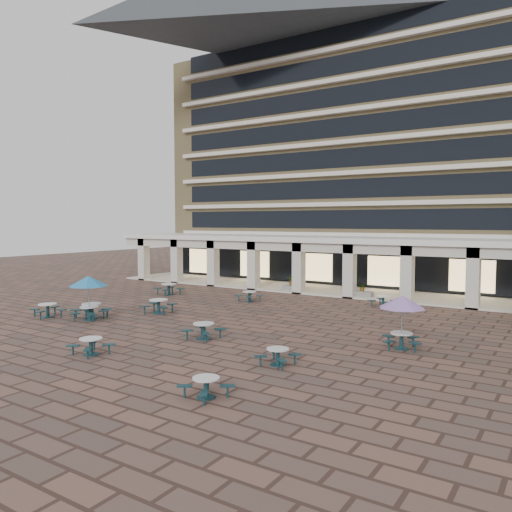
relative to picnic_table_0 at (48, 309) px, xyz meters
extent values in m
plane|color=brown|center=(9.92, 4.22, -0.47)|extent=(120.00, 120.00, 0.00)
cube|color=tan|center=(9.92, 29.72, 10.53)|extent=(40.00, 15.00, 22.00)
cube|color=beige|center=(9.92, 21.97, 4.03)|extent=(36.80, 0.50, 0.35)
cube|color=black|center=(9.92, 22.20, 5.33)|extent=(35.20, 0.05, 1.60)
cube|color=beige|center=(9.92, 21.97, 6.63)|extent=(36.80, 0.50, 0.35)
cube|color=black|center=(9.92, 22.20, 7.93)|extent=(35.20, 0.05, 1.60)
cube|color=beige|center=(9.92, 21.97, 9.23)|extent=(36.80, 0.50, 0.35)
cube|color=black|center=(9.92, 22.20, 10.53)|extent=(35.20, 0.05, 1.60)
cube|color=beige|center=(9.92, 21.97, 11.83)|extent=(36.80, 0.50, 0.35)
cube|color=black|center=(9.92, 22.20, 13.13)|extent=(35.20, 0.05, 1.60)
cube|color=beige|center=(9.92, 21.97, 14.43)|extent=(36.80, 0.50, 0.35)
cube|color=black|center=(9.92, 22.20, 15.73)|extent=(35.20, 0.05, 1.60)
cube|color=beige|center=(9.92, 21.97, 17.03)|extent=(36.80, 0.50, 0.35)
cube|color=black|center=(9.92, 22.20, 18.33)|extent=(35.20, 0.05, 1.60)
cube|color=beige|center=(9.92, 21.97, 19.63)|extent=(36.80, 0.50, 0.35)
cube|color=black|center=(9.92, 22.20, 20.93)|extent=(35.20, 0.05, 1.60)
cube|color=white|center=(9.92, 19.22, 3.73)|extent=(42.00, 6.60, 0.40)
cube|color=beige|center=(9.92, 16.37, 3.28)|extent=(42.00, 0.30, 0.90)
cube|color=black|center=(9.92, 21.92, 1.33)|extent=(38.00, 0.15, 3.20)
cube|color=beige|center=(9.92, 19.22, -0.41)|extent=(42.00, 6.00, 0.12)
cube|color=beige|center=(-9.08, 16.62, 1.53)|extent=(0.80, 0.80, 4.00)
cube|color=beige|center=(-4.86, 16.62, 1.53)|extent=(0.80, 0.80, 4.00)
cube|color=beige|center=(-0.64, 16.62, 1.53)|extent=(0.80, 0.80, 4.00)
cube|color=beige|center=(3.58, 16.62, 1.53)|extent=(0.80, 0.80, 4.00)
cube|color=beige|center=(7.81, 16.62, 1.53)|extent=(0.80, 0.80, 4.00)
cube|color=beige|center=(12.03, 16.62, 1.53)|extent=(0.80, 0.80, 4.00)
cube|color=beige|center=(16.25, 16.62, 1.53)|extent=(0.80, 0.80, 4.00)
cube|color=beige|center=(20.47, 16.62, 1.53)|extent=(0.80, 0.80, 4.00)
cube|color=#FFD88C|center=(-6.08, 21.77, 1.13)|extent=(3.20, 0.08, 2.40)
cube|color=#FFD88C|center=(0.32, 21.77, 1.13)|extent=(3.20, 0.08, 2.40)
cube|color=#FFD88C|center=(6.72, 21.77, 1.13)|extent=(3.20, 0.08, 2.40)
cube|color=#FFD88C|center=(13.12, 21.77, 1.13)|extent=(3.20, 0.08, 2.40)
cube|color=#FFD88C|center=(19.52, 21.77, 1.13)|extent=(3.20, 0.08, 2.40)
cylinder|color=#14333D|center=(0.00, 0.00, -0.45)|extent=(0.74, 0.74, 0.04)
cylinder|color=#14333D|center=(0.00, 0.00, -0.13)|extent=(0.19, 0.19, 0.69)
cylinder|color=silver|center=(0.00, 0.00, 0.29)|extent=(1.05, 1.05, 0.05)
cube|color=#14333D|center=(0.73, 0.37, -0.01)|extent=(0.65, 0.53, 0.05)
cylinder|color=#14333D|center=(0.73, 0.37, -0.25)|extent=(0.08, 0.08, 0.44)
cube|color=#14333D|center=(-0.37, 0.73, -0.01)|extent=(0.53, 0.65, 0.05)
cylinder|color=#14333D|center=(-0.37, 0.73, -0.25)|extent=(0.08, 0.08, 0.44)
cube|color=#14333D|center=(-0.73, -0.37, -0.01)|extent=(0.65, 0.53, 0.05)
cylinder|color=#14333D|center=(-0.73, -0.37, -0.25)|extent=(0.08, 0.08, 0.44)
cube|color=#14333D|center=(0.37, -0.73, -0.01)|extent=(0.53, 0.65, 0.05)
cylinder|color=#14333D|center=(0.37, -0.73, -0.25)|extent=(0.08, 0.08, 0.44)
cylinder|color=#14333D|center=(11.14, 0.75, -0.45)|extent=(0.71, 0.71, 0.04)
cylinder|color=#14333D|center=(11.14, 0.75, -0.14)|extent=(0.18, 0.18, 0.67)
cylinder|color=silver|center=(11.14, 0.75, 0.27)|extent=(1.02, 1.02, 0.05)
cube|color=#14333D|center=(11.69, 1.32, -0.03)|extent=(0.59, 0.60, 0.05)
cylinder|color=#14333D|center=(11.69, 1.32, -0.26)|extent=(0.08, 0.08, 0.43)
cube|color=#14333D|center=(10.56, 1.30, -0.03)|extent=(0.60, 0.59, 0.05)
cylinder|color=#14333D|center=(10.56, 1.30, -0.26)|extent=(0.08, 0.08, 0.43)
cube|color=#14333D|center=(10.59, 0.18, -0.03)|extent=(0.59, 0.60, 0.05)
cylinder|color=#14333D|center=(10.59, 0.18, -0.26)|extent=(0.08, 0.08, 0.43)
cube|color=#14333D|center=(11.71, 0.20, -0.03)|extent=(0.60, 0.59, 0.05)
cylinder|color=#14333D|center=(11.71, 0.20, -0.26)|extent=(0.08, 0.08, 0.43)
cylinder|color=#14333D|center=(8.93, -4.06, -0.46)|extent=(0.66, 0.66, 0.04)
cylinder|color=#14333D|center=(8.93, -4.06, -0.16)|extent=(0.17, 0.17, 0.62)
cylinder|color=silver|center=(8.93, -4.06, 0.22)|extent=(0.94, 0.94, 0.05)
cube|color=#14333D|center=(9.49, -3.58, -0.06)|extent=(0.57, 0.54, 0.05)
cylinder|color=#14333D|center=(9.49, -3.58, -0.28)|extent=(0.08, 0.08, 0.40)
cube|color=#14333D|center=(8.45, -3.50, -0.06)|extent=(0.54, 0.57, 0.05)
cylinder|color=#14333D|center=(8.45, -3.50, -0.28)|extent=(0.08, 0.08, 0.40)
cube|color=#14333D|center=(8.37, -4.54, -0.06)|extent=(0.57, 0.54, 0.05)
cylinder|color=#14333D|center=(8.37, -4.54, -0.28)|extent=(0.08, 0.08, 0.40)
cube|color=#14333D|center=(9.41, -4.62, -0.06)|extent=(0.54, 0.57, 0.05)
cylinder|color=#14333D|center=(9.41, -4.62, -0.28)|extent=(0.08, 0.08, 0.40)
cylinder|color=#14333D|center=(16.25, -5.45, -0.46)|extent=(0.62, 0.62, 0.04)
cylinder|color=#14333D|center=(16.25, -5.45, -0.18)|extent=(0.16, 0.16, 0.58)
cylinder|color=silver|center=(16.25, -5.45, 0.17)|extent=(0.88, 0.88, 0.04)
cube|color=#14333D|center=(16.82, -5.07, -0.09)|extent=(0.54, 0.47, 0.04)
cylinder|color=#14333D|center=(16.82, -5.07, -0.29)|extent=(0.07, 0.07, 0.37)
cube|color=#14333D|center=(15.87, -4.88, -0.09)|extent=(0.47, 0.54, 0.04)
cylinder|color=#14333D|center=(15.87, -4.88, -0.29)|extent=(0.07, 0.07, 0.37)
cube|color=#14333D|center=(15.68, -5.83, -0.09)|extent=(0.54, 0.47, 0.04)
cylinder|color=#14333D|center=(15.68, -5.83, -0.29)|extent=(0.07, 0.07, 0.37)
cube|color=#14333D|center=(16.62, -6.02, -0.09)|extent=(0.47, 0.54, 0.04)
cylinder|color=#14333D|center=(16.62, -6.02, -0.29)|extent=(0.07, 0.07, 0.37)
cylinder|color=#14333D|center=(2.76, 0.76, -0.45)|extent=(0.73, 0.73, 0.04)
cylinder|color=#14333D|center=(2.76, 0.76, -0.13)|extent=(0.19, 0.19, 0.69)
cylinder|color=silver|center=(2.76, 0.76, 0.28)|extent=(1.04, 1.04, 0.05)
cube|color=#14333D|center=(3.11, 1.49, -0.02)|extent=(0.51, 0.64, 0.05)
cylinder|color=#14333D|center=(3.11, 1.49, -0.26)|extent=(0.08, 0.08, 0.44)
cube|color=#14333D|center=(2.03, 1.12, -0.02)|extent=(0.64, 0.51, 0.05)
cylinder|color=#14333D|center=(2.03, 1.12, -0.26)|extent=(0.08, 0.08, 0.44)
cube|color=#14333D|center=(2.41, 0.03, -0.02)|extent=(0.51, 0.64, 0.05)
cylinder|color=#14333D|center=(2.41, 0.03, -0.26)|extent=(0.08, 0.08, 0.44)
cube|color=#14333D|center=(3.49, 0.41, -0.02)|extent=(0.64, 0.51, 0.05)
cylinder|color=#14333D|center=(3.49, 0.41, -0.26)|extent=(0.08, 0.08, 0.44)
cylinder|color=gray|center=(2.76, 0.76, 0.77)|extent=(0.05, 0.05, 2.49)
cone|color=#2678B6|center=(2.76, 0.76, 1.76)|extent=(2.18, 2.18, 0.57)
cylinder|color=#14333D|center=(2.33, 1.27, -0.45)|extent=(0.79, 0.79, 0.04)
cylinder|color=#14333D|center=(2.33, 1.27, -0.10)|extent=(0.20, 0.20, 0.74)
cylinder|color=silver|center=(2.33, 1.27, 0.34)|extent=(1.12, 1.12, 0.06)
cube|color=#14333D|center=(2.94, 1.90, 0.02)|extent=(0.65, 0.66, 0.06)
cylinder|color=#14333D|center=(2.94, 1.90, -0.24)|extent=(0.09, 0.09, 0.47)
cube|color=#14333D|center=(1.70, 1.88, 0.02)|extent=(0.66, 0.65, 0.06)
cylinder|color=#14333D|center=(1.70, 1.88, -0.24)|extent=(0.09, 0.09, 0.47)
cube|color=#14333D|center=(1.72, 0.64, 0.02)|extent=(0.65, 0.66, 0.06)
cylinder|color=#14333D|center=(1.72, 0.64, -0.24)|extent=(0.09, 0.09, 0.47)
cube|color=#14333D|center=(2.96, 0.66, 0.02)|extent=(0.66, 0.65, 0.06)
cylinder|color=#14333D|center=(2.96, 0.66, -0.24)|extent=(0.09, 0.09, 0.47)
cylinder|color=#14333D|center=(16.34, -1.08, -0.46)|extent=(0.62, 0.62, 0.04)
cylinder|color=#14333D|center=(16.34, -1.08, -0.18)|extent=(0.16, 0.16, 0.58)
cylinder|color=silver|center=(16.34, -1.08, 0.17)|extent=(0.89, 0.89, 0.04)
cube|color=#14333D|center=(16.83, -0.60, -0.08)|extent=(0.52, 0.52, 0.04)
cylinder|color=#14333D|center=(16.83, -0.60, -0.29)|extent=(0.07, 0.07, 0.37)
cube|color=#14333D|center=(15.86, -0.59, -0.08)|extent=(0.52, 0.52, 0.04)
cylinder|color=#14333D|center=(15.86, -0.59, -0.29)|extent=(0.07, 0.07, 0.37)
cube|color=#14333D|center=(15.84, -1.57, -0.08)|extent=(0.52, 0.52, 0.04)
cylinder|color=#14333D|center=(15.84, -1.57, -0.29)|extent=(0.07, 0.07, 0.37)
cube|color=#14333D|center=(16.82, -1.58, -0.08)|extent=(0.52, 0.52, 0.04)
cylinder|color=#14333D|center=(16.82, -1.58, -0.29)|extent=(0.07, 0.07, 0.37)
cylinder|color=#14333D|center=(-0.19, 10.51, -0.45)|extent=(0.80, 0.80, 0.05)
cylinder|color=#14333D|center=(-0.19, 10.51, -0.10)|extent=(0.20, 0.20, 0.75)
cylinder|color=silver|center=(-0.19, 10.51, 0.35)|extent=(1.14, 1.14, 0.06)
cube|color=#14333D|center=(0.61, 10.89, 0.03)|extent=(0.70, 0.55, 0.06)
cylinder|color=#14333D|center=(0.61, 10.89, -0.24)|extent=(0.09, 0.09, 0.48)
cube|color=#14333D|center=(-0.57, 11.31, 0.03)|extent=(0.55, 0.70, 0.06)
cylinder|color=#14333D|center=(-0.57, 11.31, -0.24)|extent=(0.09, 0.09, 0.48)
cube|color=#14333D|center=(-0.99, 10.14, 0.03)|extent=(0.70, 0.55, 0.06)
cylinder|color=#14333D|center=(-0.99, 10.14, -0.24)|extent=(0.09, 0.09, 0.48)
cube|color=#14333D|center=(0.19, 9.71, 0.03)|extent=(0.55, 0.70, 0.06)
cylinder|color=#14333D|center=(0.19, 9.71, -0.24)|extent=(0.09, 0.09, 0.48)
cylinder|color=#14333D|center=(4.58, 4.48, -0.45)|extent=(0.79, 0.79, 0.05)
cylinder|color=#14333D|center=(4.58, 4.48, -0.10)|extent=(0.20, 0.20, 0.75)
cylinder|color=silver|center=(4.58, 4.48, 0.35)|extent=(1.13, 1.13, 0.06)
cube|color=#14333D|center=(4.98, 5.27, 0.02)|extent=(0.56, 0.70, 0.06)
cylinder|color=#14333D|center=(4.98, 5.27, -0.24)|extent=(0.09, 0.09, 0.48)
cube|color=#14333D|center=(3.79, 4.88, 0.02)|extent=(0.70, 0.56, 0.06)
cylinder|color=#14333D|center=(3.79, 4.88, -0.24)|extent=(0.09, 0.09, 0.48)
cube|color=#14333D|center=(4.18, 3.69, 0.02)|extent=(0.56, 0.70, 0.06)
cylinder|color=#14333D|center=(4.18, 3.69, -0.24)|extent=(0.09, 0.09, 0.48)
cube|color=#14333D|center=(5.37, 4.08, 0.02)|extent=(0.70, 0.56, 0.06)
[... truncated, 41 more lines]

